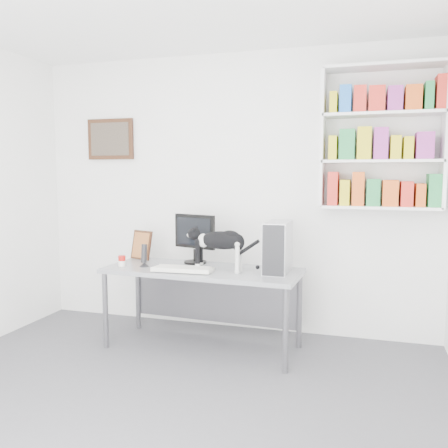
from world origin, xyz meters
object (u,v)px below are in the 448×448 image
object	(u,v)px
bookshelf	(382,138)
monitor	(195,238)
soup_can	(122,261)
pc_tower	(278,247)
speaker	(144,255)
keyboard	(183,269)
leaning_print	(142,245)
cat	(220,250)
desk	(202,308)

from	to	relation	value
bookshelf	monitor	size ratio (longest dim) A/B	2.67
monitor	soup_can	size ratio (longest dim) A/B	4.86
pc_tower	speaker	bearing A→B (deg)	-173.78
keyboard	leaning_print	xyz separation A→B (m)	(-0.59, 0.42, 0.13)
monitor	speaker	xyz separation A→B (m)	(-0.38, -0.28, -0.13)
leaning_print	soup_can	xyz separation A→B (m)	(-0.02, -0.36, -0.10)
monitor	cat	distance (m)	0.44
speaker	bookshelf	bearing A→B (deg)	12.62
keyboard	leaning_print	bearing A→B (deg)	141.88
desk	monitor	size ratio (longest dim) A/B	3.70
bookshelf	keyboard	world-z (taller)	bookshelf
pc_tower	cat	bearing A→B (deg)	-164.57
bookshelf	keyboard	bearing A→B (deg)	-157.31
bookshelf	speaker	world-z (taller)	bookshelf
monitor	speaker	bearing A→B (deg)	-126.87
cat	desk	bearing A→B (deg)	165.03
soup_can	desk	bearing A→B (deg)	8.14
pc_tower	speaker	distance (m)	1.20
desk	speaker	distance (m)	0.70
desk	soup_can	distance (m)	0.84
keyboard	speaker	size ratio (longest dim) A/B	2.42
keyboard	speaker	distance (m)	0.43
speaker	leaning_print	size ratio (longest dim) A/B	0.73
soup_can	cat	xyz separation A→B (m)	(0.91, 0.04, 0.13)
pc_tower	cat	distance (m)	0.49
monitor	leaning_print	bearing A→B (deg)	-166.73
leaning_print	bookshelf	bearing A→B (deg)	25.51
monitor	leaning_print	xyz separation A→B (m)	(-0.56, 0.04, -0.09)
bookshelf	monitor	world-z (taller)	bookshelf
soup_can	cat	distance (m)	0.92
monitor	keyboard	bearing A→B (deg)	-68.91
pc_tower	soup_can	bearing A→B (deg)	-172.97
leaning_print	keyboard	bearing A→B (deg)	-16.08
keyboard	pc_tower	bearing A→B (deg)	13.46
speaker	cat	world-z (taller)	cat
soup_can	cat	size ratio (longest dim) A/B	0.16
keyboard	desk	bearing A→B (deg)	51.13
keyboard	soup_can	xyz separation A→B (m)	(-0.61, 0.06, 0.03)
monitor	bookshelf	bearing A→B (deg)	27.01
desk	leaning_print	distance (m)	0.90
bookshelf	cat	bearing A→B (deg)	-156.27
bookshelf	leaning_print	xyz separation A→B (m)	(-2.18, -0.25, -0.99)
monitor	soup_can	xyz separation A→B (m)	(-0.58, -0.32, -0.18)
speaker	cat	size ratio (longest dim) A/B	0.36
keyboard	speaker	xyz separation A→B (m)	(-0.41, 0.10, 0.09)
desk	speaker	xyz separation A→B (m)	(-0.53, -0.06, 0.46)
desk	speaker	size ratio (longest dim) A/B	8.14
speaker	soup_can	distance (m)	0.21
speaker	keyboard	bearing A→B (deg)	-16.81
desk	leaning_print	bearing A→B (deg)	163.23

